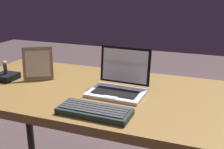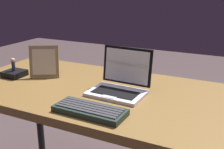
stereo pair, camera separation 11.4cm
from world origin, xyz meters
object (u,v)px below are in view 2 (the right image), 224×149
(photo_frame, at_px, (44,62))
(figurine_stand, at_px, (14,74))
(external_keyboard, at_px, (90,110))
(figurine, at_px, (13,64))
(laptop_front, at_px, (120,84))

(photo_frame, xyz_separation_m, figurine_stand, (-0.16, -0.07, -0.07))
(external_keyboard, height_order, figurine, figurine)
(external_keyboard, distance_m, figurine_stand, 0.65)
(external_keyboard, bearing_deg, figurine_stand, 160.61)
(figurine, bearing_deg, external_keyboard, -19.39)
(figurine_stand, distance_m, figurine, 0.06)
(photo_frame, xyz_separation_m, figurine, (-0.16, -0.07, -0.01))
(external_keyboard, xyz_separation_m, figurine, (-0.61, 0.22, 0.06))
(figurine_stand, height_order, figurine, figurine)
(laptop_front, bearing_deg, external_keyboard, -93.13)
(external_keyboard, height_order, figurine_stand, figurine_stand)
(laptop_front, height_order, external_keyboard, laptop_front)
(figurine, bearing_deg, figurine_stand, 0.00)
(figurine_stand, bearing_deg, laptop_front, 3.25)
(laptop_front, relative_size, photo_frame, 1.51)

